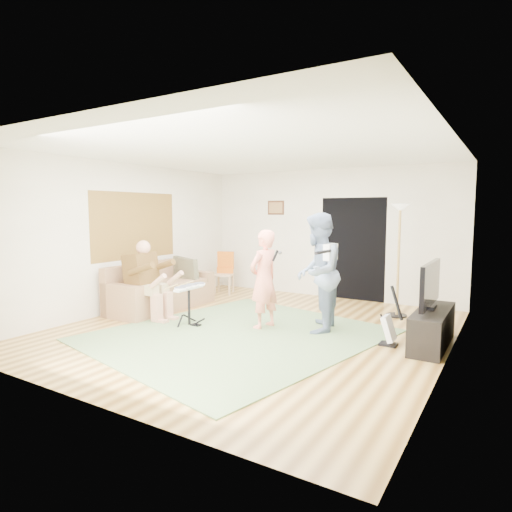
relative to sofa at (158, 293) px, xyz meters
The scene contains 19 objects.
floor 2.33m from the sofa, ahead, with size 6.00×6.00×0.00m, color brown.
walls 2.55m from the sofa, ahead, with size 5.50×6.00×2.70m, color beige, non-canonical shape.
ceiling 3.35m from the sofa, ahead, with size 6.00×6.00×0.00m, color white.
window_blinds 1.35m from the sofa, 166.70° to the right, with size 2.05×2.05×0.00m, color olive.
doorway 3.98m from the sofa, 43.34° to the left, with size 2.10×2.10×0.00m, color black.
picture_frame 3.30m from the sofa, 68.74° to the left, with size 0.42×0.03×0.32m, color #3F2314.
area_rug 2.40m from the sofa, 17.36° to the right, with size 3.43×3.87×0.02m, color #5A7849.
sofa is the anchor object (origin of this frame).
drummer 0.81m from the sofa, 57.15° to the right, with size 0.87×0.48×1.33m.
drum_kit 1.45m from the sofa, 26.67° to the right, with size 0.36×0.65×0.67m.
singer 2.44m from the sofa, ahead, with size 0.56×0.37×1.54m, color #FF896E.
microphone 2.73m from the sofa, ahead, with size 0.06×0.06×0.24m, color black, non-canonical shape.
guitarist 3.23m from the sofa, ahead, with size 0.88×0.68×1.80m, color #6E81A1.
guitar_held 3.50m from the sofa, ahead, with size 0.12×0.60×0.26m, color silver, non-canonical shape.
guitar_spare 4.29m from the sofa, ahead, with size 0.30×0.27×0.83m.
torchiere_lamp 4.46m from the sofa, 23.00° to the left, with size 0.35×0.35×1.95m.
dining_chair 1.88m from the sofa, 83.81° to the left, with size 0.50×0.53×0.92m.
tv_cabinet 4.80m from the sofa, ahead, with size 0.40×1.40×0.50m, color black.
television 4.78m from the sofa, ahead, with size 0.06×1.20×0.59m, color black.
Camera 1 is at (3.39, -5.51, 1.82)m, focal length 30.00 mm.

